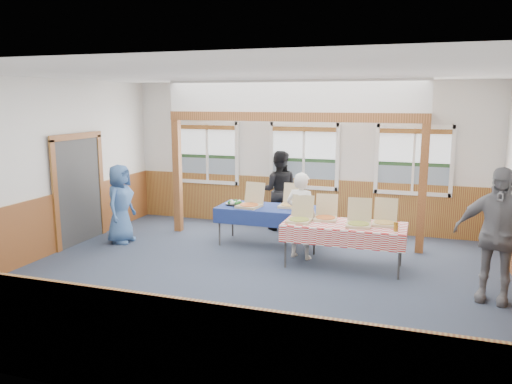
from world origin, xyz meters
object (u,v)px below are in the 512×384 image
woman_white (301,216)px  person_grey (496,235)px  man_blue (120,204)px  table_right (344,227)px  table_left (271,210)px  woman_black (279,190)px

woman_white → person_grey: 3.21m
man_blue → person_grey: size_ratio=0.82×
man_blue → person_grey: bearing=-100.8°
table_right → man_blue: (-4.44, 0.10, 0.08)m
table_left → woman_black: 1.22m
woman_black → table_right: bearing=119.0°
table_left → man_blue: man_blue is taller
woman_white → man_blue: bearing=14.0°
table_left → woman_white: bearing=-38.1°
woman_white → person_grey: size_ratio=0.81×
man_blue → woman_black: bearing=-57.2°
person_grey → table_right: bearing=174.4°
table_left → man_blue: 2.99m
table_right → person_grey: 2.38m
woman_black → woman_white: bearing=106.0°
man_blue → person_grey: 6.73m
woman_white → woman_black: (-0.92, 1.82, 0.09)m
woman_white → table_right: bearing=174.7°
table_right → man_blue: size_ratio=1.39×
woman_white → man_blue: man_blue is taller
table_left → woman_white: 0.97m
table_right → woman_black: woman_black is taller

